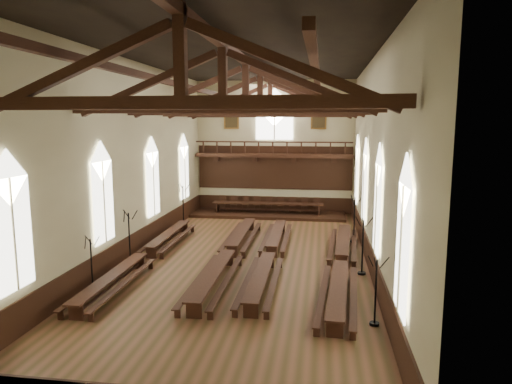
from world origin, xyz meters
The scene contains 21 objects.
ground centered at (0.00, 0.00, 0.00)m, with size 26.00×26.00×0.00m, color brown.
room_walls centered at (0.00, 0.00, 6.46)m, with size 26.00×26.00×26.00m.
wainscot_band centered at (0.00, 0.00, 0.60)m, with size 12.00×26.00×1.20m.
side_windows centered at (0.00, 0.00, 3.74)m, with size 11.85×19.80×4.50m.
end_window centered at (0.00, 12.90, 7.22)m, with size 2.80×0.12×3.80m.
minstrels_gallery centered at (0.00, 12.66, 3.91)m, with size 11.80×1.24×3.70m.
portraits centered at (0.00, 12.90, 7.10)m, with size 7.75×0.09×1.45m.
roof_trusses centered at (0.00, 0.00, 8.22)m, with size 11.70×25.70×2.80m.
refectory_row_a centered at (-4.89, -1.00, 0.50)m, with size 1.48×13.80×0.68m.
refectory_row_b centered at (-0.82, -0.10, 0.53)m, with size 1.55×14.14×0.72m.
refectory_row_c centered at (1.18, 0.06, 0.50)m, with size 1.46×13.78×0.68m.
refectory_row_d centered at (4.63, -0.94, 0.51)m, with size 1.85×14.02×0.70m.
dais centered at (-0.31, 11.40, 0.10)m, with size 11.40×3.14×0.21m, color black.
high_table centered at (-0.31, 11.40, 0.86)m, with size 8.21×1.09×0.77m.
high_chairs centered at (-0.31, 12.21, 0.81)m, with size 7.70×0.51×1.10m.
candelabrum_left_near centered at (-5.55, -4.95, 0.72)m, with size 0.69×0.71×2.36m.
candelabrum_left_mid centered at (-5.55, -1.24, 0.83)m, with size 0.79×0.82×2.72m.
candelabrum_left_far centered at (-5.55, 7.43, 0.86)m, with size 0.76×0.87×2.84m.
candelabrum_right_near centered at (5.55, -6.44, 0.74)m, with size 0.72×0.73×2.44m.
candelabrum_right_mid centered at (5.55, -1.10, 0.82)m, with size 0.81×0.77×2.69m.
candelabrum_right_far centered at (5.55, 4.63, 0.84)m, with size 0.75×0.85×2.78m.
Camera 1 is at (3.67, -21.65, 6.90)m, focal length 32.00 mm.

